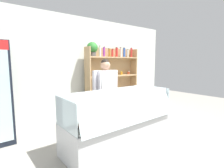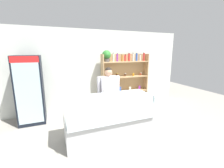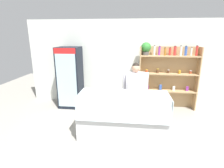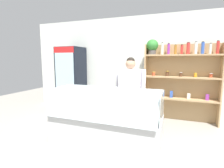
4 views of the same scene
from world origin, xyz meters
The scene contains 6 objects.
ground_plane centered at (0.00, 0.00, 0.00)m, with size 12.00×12.00×0.00m, color gray.
back_wall centered at (0.00, 2.09, 1.35)m, with size 6.80×0.10×2.70m, color silver.
drinks_fridge centered at (-1.92, 1.60, 0.94)m, with size 0.68×0.67×1.88m.
shelving_unit centered at (0.99, 1.79, 1.17)m, with size 1.73×0.29×2.02m.
deli_display_case centered at (-0.18, 0.03, 0.31)m, with size 1.97×0.81×1.01m.
shop_clerk centered at (0.09, 0.76, 0.93)m, with size 0.65×0.25×1.58m.
Camera 4 is at (1.01, -2.77, 1.52)m, focal length 28.00 mm.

